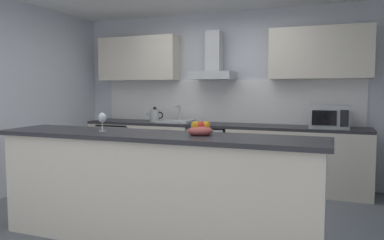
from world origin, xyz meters
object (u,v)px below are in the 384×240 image
(refrigerator, at_px, (120,149))
(range_hood, at_px, (214,64))
(sink, at_px, (176,121))
(wine_glass, at_px, (102,118))
(microwave, at_px, (329,117))
(kettle, at_px, (155,115))
(oven, at_px, (211,153))
(fruit_bowl, at_px, (200,130))

(refrigerator, height_order, range_hood, range_hood)
(sink, bearing_deg, range_hood, 11.88)
(refrigerator, xyz_separation_m, wine_glass, (1.22, -2.28, 0.72))
(microwave, relative_size, kettle, 1.73)
(microwave, xyz_separation_m, range_hood, (-1.66, 0.16, 0.74))
(kettle, height_order, wine_glass, wine_glass)
(sink, xyz_separation_m, kettle, (-0.35, -0.04, 0.08))
(refrigerator, bearing_deg, microwave, -0.45)
(refrigerator, bearing_deg, sink, 0.78)
(oven, distance_m, refrigerator, 1.57)
(range_hood, height_order, fruit_bowl, range_hood)
(wine_glass, bearing_deg, range_hood, 81.84)
(wine_glass, distance_m, fruit_bowl, 0.97)
(sink, relative_size, wine_glass, 2.81)
(range_hood, relative_size, fruit_bowl, 3.27)
(refrigerator, xyz_separation_m, sink, (1.01, 0.01, 0.50))
(oven, distance_m, sink, 0.73)
(microwave, height_order, sink, microwave)
(microwave, height_order, kettle, microwave)
(oven, relative_size, wine_glass, 4.50)
(kettle, xyz_separation_m, wine_glass, (0.57, -2.25, 0.14))
(oven, relative_size, range_hood, 1.11)
(microwave, xyz_separation_m, fruit_bowl, (-1.04, -2.18, 0.01))
(oven, bearing_deg, wine_glass, -98.62)
(microwave, height_order, range_hood, range_hood)
(oven, xyz_separation_m, refrigerator, (-1.57, -0.00, -0.03))
(refrigerator, relative_size, sink, 1.70)
(sink, bearing_deg, kettle, -172.70)
(oven, height_order, kettle, kettle)
(oven, xyz_separation_m, sink, (-0.56, 0.01, 0.47))
(refrigerator, xyz_separation_m, kettle, (0.66, -0.03, 0.58))
(oven, height_order, sink, sink)
(fruit_bowl, bearing_deg, kettle, 125.11)
(sink, distance_m, wine_glass, 2.31)
(microwave, height_order, wine_glass, microwave)
(microwave, distance_m, kettle, 2.57)
(refrigerator, relative_size, kettle, 2.94)
(wine_glass, bearing_deg, microwave, 48.36)
(oven, bearing_deg, refrigerator, -179.90)
(microwave, bearing_deg, sink, 179.00)
(kettle, distance_m, fruit_bowl, 2.66)
(kettle, height_order, fruit_bowl, same)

